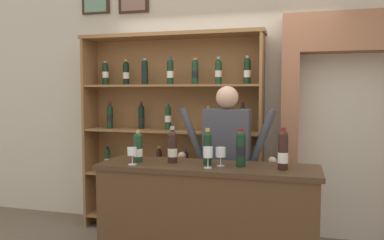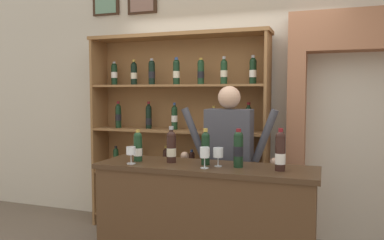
{
  "view_description": "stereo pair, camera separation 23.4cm",
  "coord_description": "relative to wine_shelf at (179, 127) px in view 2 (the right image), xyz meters",
  "views": [
    {
      "loc": [
        0.84,
        -2.97,
        1.6
      ],
      "look_at": [
        -0.02,
        0.21,
        1.36
      ],
      "focal_mm": 35.54,
      "sensor_mm": 36.0,
      "label": 1
    },
    {
      "loc": [
        1.07,
        -2.9,
        1.6
      ],
      "look_at": [
        -0.02,
        0.21,
        1.36
      ],
      "focal_mm": 35.54,
      "sensor_mm": 36.0,
      "label": 2
    }
  ],
  "objects": [
    {
      "name": "back_wall",
      "position": [
        0.51,
        0.28,
        0.59
      ],
      "size": [
        12.0,
        0.19,
        3.59
      ],
      "color": "beige",
      "rests_on": "ground"
    },
    {
      "name": "wine_shelf",
      "position": [
        0.0,
        0.0,
        0.0
      ],
      "size": [
        2.1,
        0.38,
        2.25
      ],
      "color": "olive",
      "rests_on": "ground"
    },
    {
      "name": "archway_doorway",
      "position": [
        1.94,
        0.15,
        0.18
      ],
      "size": [
        1.45,
        0.45,
        2.4
      ],
      "color": "#9E6647",
      "rests_on": "ground"
    },
    {
      "name": "tasting_counter",
      "position": [
        0.67,
        -1.14,
        -0.7
      ],
      "size": [
        1.79,
        0.52,
        1.01
      ],
      "color": "#4C331E",
      "rests_on": "ground"
    },
    {
      "name": "shopkeeper",
      "position": [
        0.74,
        -0.62,
        -0.18
      ],
      "size": [
        0.94,
        0.22,
        1.66
      ],
      "color": "#2D3347",
      "rests_on": "ground"
    },
    {
      "name": "tasting_bottle_vin_santo",
      "position": [
        0.08,
        -1.16,
        -0.07
      ],
      "size": [
        0.07,
        0.07,
        0.27
      ],
      "color": "#19381E",
      "rests_on": "tasting_counter"
    },
    {
      "name": "tasting_bottle_rosso",
      "position": [
        0.37,
        -1.12,
        -0.06
      ],
      "size": [
        0.08,
        0.08,
        0.31
      ],
      "color": "black",
      "rests_on": "tasting_counter"
    },
    {
      "name": "tasting_bottle_riserva",
      "position": [
        0.67,
        -1.12,
        -0.05
      ],
      "size": [
        0.07,
        0.07,
        0.3
      ],
      "color": "black",
      "rests_on": "tasting_counter"
    },
    {
      "name": "tasting_bottle_grappa",
      "position": [
        0.95,
        -1.14,
        -0.04
      ],
      "size": [
        0.08,
        0.08,
        0.31
      ],
      "color": "black",
      "rests_on": "tasting_counter"
    },
    {
      "name": "tasting_bottle_super_tuscan",
      "position": [
        1.27,
        -1.16,
        -0.05
      ],
      "size": [
        0.08,
        0.08,
        0.32
      ],
      "color": "black",
      "rests_on": "tasting_counter"
    },
    {
      "name": "wine_glass_center",
      "position": [
        0.08,
        -1.29,
        -0.1
      ],
      "size": [
        0.08,
        0.08,
        0.14
      ],
      "color": "silver",
      "rests_on": "tasting_counter"
    },
    {
      "name": "wine_glass_right",
      "position": [
        0.71,
        -1.26,
        -0.08
      ],
      "size": [
        0.07,
        0.07,
        0.17
      ],
      "color": "silver",
      "rests_on": "tasting_counter"
    },
    {
      "name": "wine_glass_left",
      "position": [
        0.79,
        -1.16,
        -0.09
      ],
      "size": [
        0.08,
        0.08,
        0.15
      ],
      "color": "silver",
      "rests_on": "tasting_counter"
    }
  ]
}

